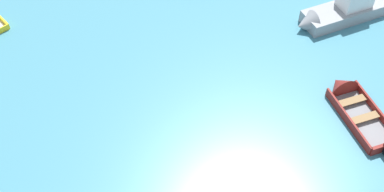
{
  "coord_description": "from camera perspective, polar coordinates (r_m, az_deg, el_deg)",
  "views": [
    {
      "loc": [
        2.11,
        6.75,
        18.22
      ],
      "look_at": [
        0.0,
        22.55,
        0.15
      ],
      "focal_mm": 46.34,
      "sensor_mm": 36.0,
      "label": 1
    }
  ],
  "objects": [
    {
      "name": "motor_launch_grey_near_left",
      "position": [
        29.29,
        16.7,
        9.35
      ],
      "size": [
        5.52,
        4.17,
        2.18
      ],
      "color": "gray",
      "rests_on": "ground_plane"
    },
    {
      "name": "rowboat_maroon_midfield_right",
      "position": [
        25.03,
        17.69,
        -0.4
      ],
      "size": [
        3.38,
        4.61,
        1.49
      ],
      "color": "gray",
      "rests_on": "ground_plane"
    }
  ]
}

